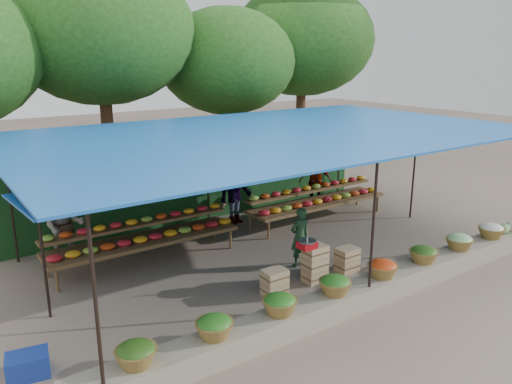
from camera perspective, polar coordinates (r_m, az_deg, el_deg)
ground at (r=11.40m, az=1.86°, el=-7.25°), size 60.00×60.00×0.00m
stone_curb at (r=9.46m, az=12.05°, el=-11.27°), size 10.60×0.55×0.40m
stall_canopy at (r=10.71m, az=1.77°, el=6.18°), size 10.80×6.60×2.82m
produce_baskets at (r=9.24m, az=11.75°, el=-9.44°), size 8.98×0.58×0.34m
netting_backdrop at (r=13.54m, az=-6.06°, el=1.94°), size 10.60×0.06×2.50m
tree_row at (r=16.02m, az=-10.09°, el=16.34°), size 16.51×5.50×7.12m
fruit_table_left at (r=11.15m, az=-12.73°, el=-4.82°), size 4.21×0.95×0.93m
fruit_table_right at (r=13.69m, az=6.95°, el=-0.73°), size 4.21×0.95×0.93m
crate_counter at (r=10.09m, az=6.61°, el=-8.57°), size 2.35×0.34×0.77m
weighing_scale at (r=9.76m, az=5.85°, el=-5.91°), size 0.35×0.35×0.37m
vendor_seated at (r=10.67m, az=5.01°, el=-5.15°), size 0.48×0.31×1.31m
customer_left at (r=11.45m, az=-21.06°, el=-3.58°), size 1.04×0.94×1.74m
customer_mid at (r=13.24m, az=-2.28°, el=0.13°), size 1.29×0.94×1.80m
customer_right at (r=14.65m, az=6.79°, el=1.23°), size 1.04×0.82×1.64m
blue_crate_front at (r=7.55m, az=-12.17°, el=-19.21°), size 0.60×0.52×0.30m
blue_crate_back at (r=8.11m, az=-24.62°, el=-17.57°), size 0.63×0.51×0.34m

